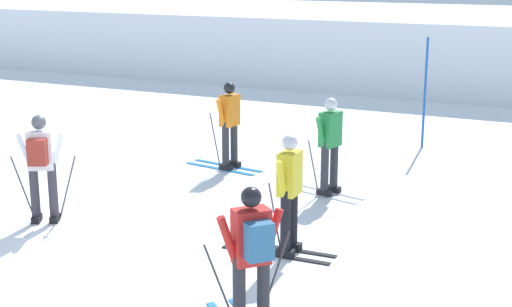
# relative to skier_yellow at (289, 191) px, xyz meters

# --- Properties ---
(ground_plane) EXTENTS (120.00, 120.00, 0.00)m
(ground_plane) POSITION_rel_skier_yellow_xyz_m (-2.64, -0.71, -0.92)
(ground_plane) COLOR white
(far_snow_ridge) EXTENTS (80.00, 9.94, 2.21)m
(far_snow_ridge) POSITION_rel_skier_yellow_xyz_m (-2.64, 17.37, 0.19)
(far_snow_ridge) COLOR white
(far_snow_ridge) RESTS_ON ground
(skier_yellow) EXTENTS (1.61, 1.00, 1.71)m
(skier_yellow) POSITION_rel_skier_yellow_xyz_m (0.00, 0.00, 0.00)
(skier_yellow) COLOR black
(skier_yellow) RESTS_ON ground
(skier_red) EXTENTS (1.43, 1.35, 1.71)m
(skier_red) POSITION_rel_skier_yellow_xyz_m (0.57, -2.39, 0.04)
(skier_red) COLOR #237AC6
(skier_red) RESTS_ON ground
(skier_green) EXTENTS (1.64, 0.97, 1.71)m
(skier_green) POSITION_rel_skier_yellow_xyz_m (-0.41, 2.82, -0.00)
(skier_green) COLOR silver
(skier_green) RESTS_ON ground
(skier_white) EXTENTS (1.06, 1.59, 1.71)m
(skier_white) POSITION_rel_skier_yellow_xyz_m (-3.90, -0.43, 0.04)
(skier_white) COLOR silver
(skier_white) RESTS_ON ground
(skier_orange) EXTENTS (1.64, 0.99, 1.71)m
(skier_orange) POSITION_rel_skier_yellow_xyz_m (-2.72, 3.57, 0.00)
(skier_orange) COLOR #237AC6
(skier_orange) RESTS_ON ground
(trail_marker_pole) EXTENTS (0.05, 0.05, 2.39)m
(trail_marker_pole) POSITION_rel_skier_yellow_xyz_m (0.31, 6.86, 0.28)
(trail_marker_pole) COLOR #1E56AD
(trail_marker_pole) RESTS_ON ground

